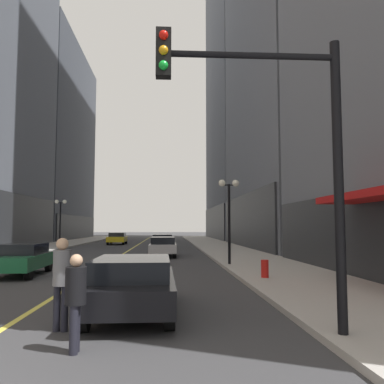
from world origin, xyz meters
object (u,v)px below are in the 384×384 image
(car_yellow, at_px, (117,238))
(pedestrian_in_grey_suit, at_px, (62,276))
(car_navy, at_px, (162,241))
(street_lamp_right_mid, at_px, (229,202))
(fire_hydrant_right, at_px, (265,271))
(car_silver, at_px, (163,246))
(traffic_light_near_right, at_px, (281,133))
(car_black, at_px, (133,283))
(pedestrian_in_black_coat, at_px, (76,295))
(car_green, at_px, (22,258))
(street_lamp_left_far, at_px, (60,213))

(car_yellow, distance_m, pedestrian_in_grey_suit, 38.16)
(pedestrian_in_grey_suit, bearing_deg, car_navy, 86.72)
(street_lamp_right_mid, height_order, fire_hydrant_right, street_lamp_right_mid)
(car_silver, bearing_deg, traffic_light_near_right, -83.39)
(car_black, distance_m, car_silver, 18.06)
(car_silver, xyz_separation_m, pedestrian_in_black_coat, (-1.17, -20.94, 0.20))
(car_green, bearing_deg, street_lamp_left_far, 100.34)
(street_lamp_left_far, bearing_deg, pedestrian_in_black_coat, -74.91)
(car_green, xyz_separation_m, pedestrian_in_black_coat, (4.60, -10.70, 0.21))
(traffic_light_near_right, relative_size, fire_hydrant_right, 7.06)
(pedestrian_in_black_coat, bearing_deg, fire_hydrant_right, 58.10)
(car_silver, distance_m, street_lamp_right_mid, 8.44)
(car_green, distance_m, traffic_light_near_right, 13.56)
(traffic_light_near_right, relative_size, street_lamp_left_far, 1.28)
(car_silver, height_order, fire_hydrant_right, car_silver)
(car_silver, relative_size, traffic_light_near_right, 0.82)
(car_green, distance_m, fire_hydrant_right, 10.03)
(car_yellow, bearing_deg, pedestrian_in_black_coat, -83.95)
(car_navy, bearing_deg, street_lamp_right_mid, -77.12)
(car_navy, height_order, street_lamp_right_mid, street_lamp_right_mid)
(car_black, distance_m, traffic_light_near_right, 4.90)
(car_silver, bearing_deg, street_lamp_right_mid, -64.66)
(car_yellow, xyz_separation_m, pedestrian_in_black_coat, (4.18, -39.39, 0.20))
(car_green, relative_size, fire_hydrant_right, 5.38)
(car_green, xyz_separation_m, street_lamp_left_far, (-3.59, 19.67, 2.54))
(car_silver, bearing_deg, car_navy, 91.05)
(car_green, bearing_deg, traffic_light_near_right, -51.87)
(street_lamp_right_mid, distance_m, fire_hydrant_right, 6.18)
(pedestrian_in_black_coat, distance_m, fire_hydrant_right, 9.69)
(pedestrian_in_grey_suit, bearing_deg, car_silver, 84.86)
(traffic_light_near_right, bearing_deg, fire_hydrant_right, 78.92)
(pedestrian_in_black_coat, height_order, street_lamp_right_mid, street_lamp_right_mid)
(car_silver, distance_m, fire_hydrant_right, 13.33)
(pedestrian_in_black_coat, distance_m, pedestrian_in_grey_suit, 1.53)
(car_green, distance_m, car_silver, 11.75)
(street_lamp_right_mid, bearing_deg, car_navy, 102.88)
(car_black, xyz_separation_m, fire_hydrant_right, (4.42, 5.33, -0.32))
(car_black, distance_m, car_navy, 26.52)
(car_green, distance_m, car_yellow, 28.69)
(car_yellow, relative_size, street_lamp_right_mid, 0.93)
(car_black, bearing_deg, fire_hydrant_right, 50.32)
(car_yellow, bearing_deg, street_lamp_right_mid, -71.13)
(pedestrian_in_black_coat, distance_m, street_lamp_left_far, 31.54)
(car_silver, height_order, car_yellow, same)
(car_black, bearing_deg, street_lamp_right_mid, 70.02)
(car_black, xyz_separation_m, traffic_light_near_right, (2.87, -2.58, 3.02))
(traffic_light_near_right, bearing_deg, car_yellow, 101.20)
(fire_hydrant_right, bearing_deg, street_lamp_right_mid, 95.24)
(traffic_light_near_right, bearing_deg, street_lamp_left_far, 111.34)
(fire_hydrant_right, bearing_deg, traffic_light_near_right, -101.08)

